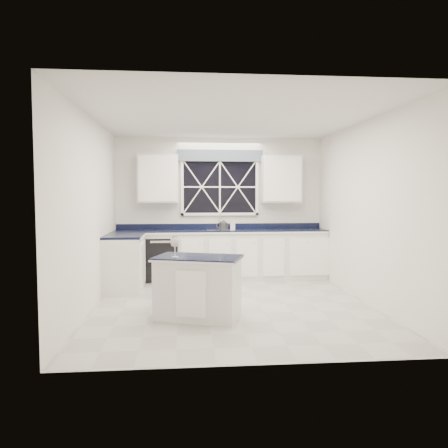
{
  "coord_description": "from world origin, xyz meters",
  "views": [
    {
      "loc": [
        -0.69,
        -6.23,
        1.62
      ],
      "look_at": [
        -0.09,
        0.4,
        1.16
      ],
      "focal_mm": 35.0,
      "sensor_mm": 36.0,
      "label": 1
    }
  ],
  "objects": [
    {
      "name": "soap_bottle",
      "position": [
        0.24,
        2.12,
        1.04
      ],
      "size": [
        0.09,
        0.09,
        0.2
      ],
      "primitive_type": "imported",
      "rotation": [
        0.0,
        0.0,
        -0.03
      ],
      "color": "silver",
      "rests_on": "countertop"
    },
    {
      "name": "base_cabinets",
      "position": [
        -0.33,
        1.78,
        0.45
      ],
      "size": [
        3.99,
        1.6,
        0.9
      ],
      "color": "white",
      "rests_on": "ground"
    },
    {
      "name": "ground",
      "position": [
        0.0,
        0.0,
        0.0
      ],
      "size": [
        4.5,
        4.5,
        0.0
      ],
      "primitive_type": "plane",
      "color": "#B3B3AE",
      "rests_on": "ground"
    },
    {
      "name": "back_wall",
      "position": [
        0.0,
        2.25,
        1.35
      ],
      "size": [
        4.0,
        0.1,
        2.7
      ],
      "primitive_type": "cube",
      "color": "silver",
      "rests_on": "ground"
    },
    {
      "name": "countertop",
      "position": [
        0.0,
        1.95,
        0.92
      ],
      "size": [
        3.98,
        0.64,
        0.04
      ],
      "primitive_type": "cube",
      "color": "black",
      "rests_on": "base_cabinets"
    },
    {
      "name": "island",
      "position": [
        -0.52,
        -0.61,
        0.41
      ],
      "size": [
        1.24,
        0.97,
        0.81
      ],
      "rotation": [
        0.0,
        0.0,
        -0.32
      ],
      "color": "white",
      "rests_on": "ground"
    },
    {
      "name": "kettle",
      "position": [
        0.05,
        2.0,
        1.03
      ],
      "size": [
        0.26,
        0.18,
        0.19
      ],
      "rotation": [
        0.0,
        0.0,
        -0.16
      ],
      "color": "#313133",
      "rests_on": "countertop"
    },
    {
      "name": "faucet",
      "position": [
        0.0,
        2.14,
        1.1
      ],
      "size": [
        0.05,
        0.2,
        0.3
      ],
      "color": "silver",
      "rests_on": "countertop"
    },
    {
      "name": "wine_glass",
      "position": [
        -0.81,
        -0.66,
        1.0
      ],
      "size": [
        0.12,
        0.12,
        0.28
      ],
      "color": "silver",
      "rests_on": "island"
    },
    {
      "name": "window",
      "position": [
        0.0,
        2.2,
        1.83
      ],
      "size": [
        1.65,
        0.09,
        1.26
      ],
      "color": "black",
      "rests_on": "ground"
    },
    {
      "name": "dishwasher",
      "position": [
        -1.1,
        1.95,
        0.41
      ],
      "size": [
        0.6,
        0.58,
        0.82
      ],
      "primitive_type": "cube",
      "color": "black",
      "rests_on": "ground"
    },
    {
      "name": "rug",
      "position": [
        -0.49,
        1.35,
        0.01
      ],
      "size": [
        1.37,
        0.92,
        0.02
      ],
      "rotation": [
        0.0,
        0.0,
        -0.11
      ],
      "color": "#BBBBB6",
      "rests_on": "ground"
    },
    {
      "name": "upper_cabinets",
      "position": [
        0.0,
        2.08,
        1.9
      ],
      "size": [
        3.1,
        0.34,
        0.9
      ],
      "color": "white",
      "rests_on": "ground"
    }
  ]
}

